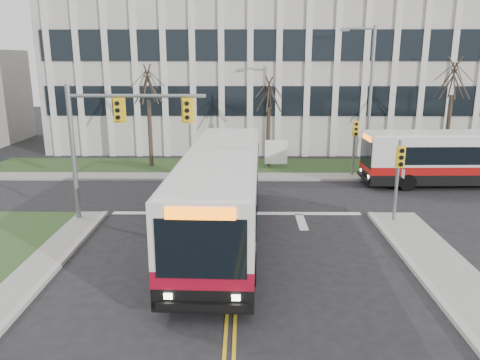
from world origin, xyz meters
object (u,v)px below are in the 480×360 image
bus_main (222,196)px  bus_cross (465,160)px  directory_sign (276,152)px  streetlight (368,93)px

bus_main → bus_cross: (13.79, 8.41, -0.24)m
directory_sign → bus_cross: bearing=-20.3°
directory_sign → bus_main: size_ratio=0.15×
streetlight → directory_sign: (-5.53, 1.30, -4.02)m
directory_sign → bus_main: (-3.06, -12.38, 0.61)m
streetlight → bus_main: (-8.59, -11.08, -3.41)m
bus_main → streetlight: bearing=54.2°
streetlight → bus_main: 14.42m
streetlight → directory_sign: size_ratio=4.60×
bus_main → bus_cross: 16.16m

